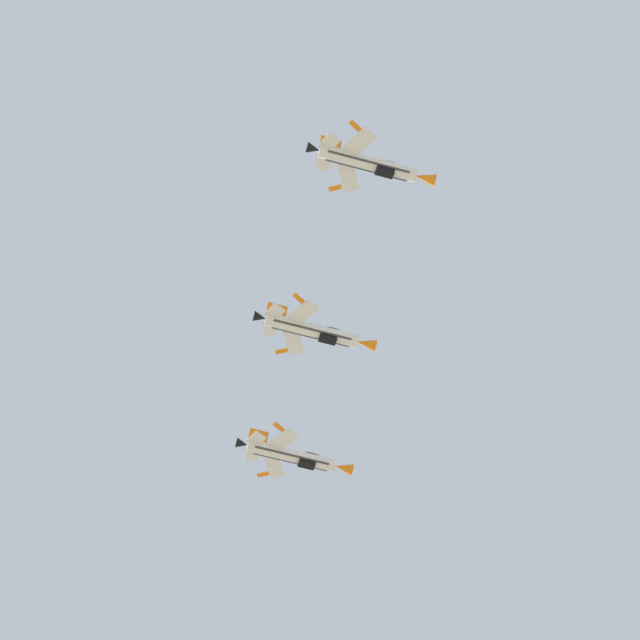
{
  "coord_description": "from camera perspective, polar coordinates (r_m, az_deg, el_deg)",
  "views": [
    {
      "loc": [
        2.06,
        1.05,
        1.41
      ],
      "look_at": [
        -18.59,
        56.83,
        150.62
      ],
      "focal_mm": 71.44,
      "sensor_mm": 36.0,
      "label": 1
    }
  ],
  "objects": [
    {
      "name": "fighter_jet_right_wing",
      "position": [
        153.42,
        2.26,
        7.01
      ],
      "size": [
        13.82,
        11.51,
        4.93
      ],
      "rotation": [
        0.0,
        0.37,
        5.33
      ],
      "color": "white"
    },
    {
      "name": "fighter_jet_lead",
      "position": [
        169.47,
        -1.19,
        -6.11
      ],
      "size": [
        13.82,
        11.57,
        4.77
      ],
      "rotation": [
        0.0,
        0.33,
        5.33
      ],
      "color": "white"
    },
    {
      "name": "fighter_jet_left_wing",
      "position": [
        160.45,
        -0.27,
        -0.48
      ],
      "size": [
        13.82,
        11.52,
        4.9
      ],
      "rotation": [
        0.0,
        0.36,
        5.33
      ],
      "color": "white"
    }
  ]
}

